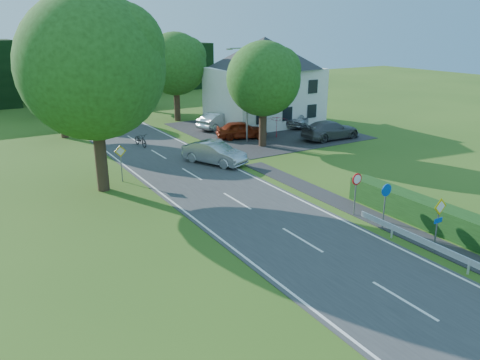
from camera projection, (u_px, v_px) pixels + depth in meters
road at (220, 191)px, 28.61m from camera, size 7.00×80.00×0.04m
parking_pad at (264, 130)px, 45.06m from camera, size 14.00×16.00×0.04m
line_edge_left at (171, 201)px, 27.00m from camera, size 0.12×80.00×0.01m
line_edge_right at (264, 182)px, 30.20m from camera, size 0.12×80.00×0.01m
line_centre at (220, 191)px, 28.60m from camera, size 0.12×80.00×0.01m
tree_main at (95, 95)px, 27.07m from camera, size 9.40×9.40×11.64m
tree_left_far at (59, 90)px, 41.02m from camera, size 7.00×7.00×8.58m
tree_right_far at (176, 77)px, 48.47m from camera, size 7.40×7.40×9.09m
tree_left_back at (42, 79)px, 51.08m from camera, size 6.60×6.60×8.07m
tree_right_back at (141, 78)px, 54.71m from camera, size 6.20×6.20×7.56m
tree_right_mid at (263, 95)px, 37.94m from camera, size 7.00×7.00×8.58m
treeline_right at (116, 69)px, 68.76m from camera, size 30.00×5.00×7.00m
house_white at (264, 80)px, 47.10m from camera, size 10.60×8.40×8.60m
streetlight at (246, 90)px, 39.29m from camera, size 2.03×0.18×8.00m
sign_priority_right at (439, 215)px, 20.42m from camera, size 0.78×0.09×2.59m
sign_roundabout at (386, 197)px, 22.89m from camera, size 0.64×0.08×2.37m
sign_speed_limit at (356, 184)px, 24.48m from camera, size 0.64×0.11×2.37m
sign_priority_left at (121, 156)px, 29.90m from camera, size 0.78×0.09×2.44m
moving_car at (214, 153)px, 34.04m from camera, size 3.62×5.18×1.62m
motorcycle at (141, 140)px, 39.02m from camera, size 0.91×2.14×1.10m
parked_car_red at (242, 130)px, 41.67m from camera, size 4.88×3.24×1.54m
parked_car_silver_a at (218, 120)px, 45.68m from camera, size 5.03×3.28×1.57m
parked_car_grey at (330, 130)px, 41.39m from camera, size 5.63×2.35×1.62m
parked_car_silver_b at (299, 119)px, 46.88m from camera, size 5.39×4.64×1.38m
parasol at (277, 127)px, 41.97m from camera, size 2.14×2.18×1.90m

